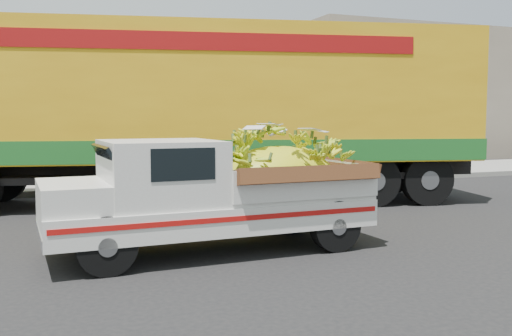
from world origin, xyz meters
name	(u,v)px	position (x,y,z in m)	size (l,w,h in m)	color
ground	(339,251)	(0.00, 0.00, 0.00)	(100.00, 100.00, 0.00)	black
curb	(199,186)	(0.00, 7.49, 0.07)	(60.00, 0.25, 0.15)	gray
sidewalk	(181,179)	(0.00, 9.59, 0.07)	(60.00, 4.00, 0.14)	gray
building_right	(426,95)	(14.00, 16.49, 3.00)	(14.00, 6.00, 6.00)	gray
pickup_truck	(233,191)	(-1.35, 0.63, 0.84)	(4.55, 1.84, 1.57)	black
semi_trailer	(205,106)	(-0.50, 5.03, 2.12)	(12.09, 4.92, 3.80)	black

